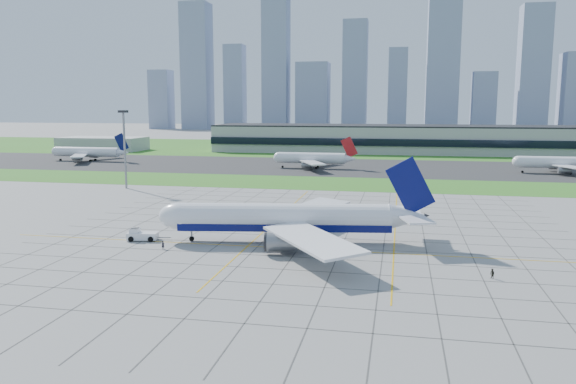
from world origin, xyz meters
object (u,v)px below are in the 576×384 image
(airliner, at_px, (286,219))
(crew_near, at_px, (163,245))
(pushback_tug, at_px, (141,235))
(distant_jet_1, at_px, (313,158))
(light_mast, at_px, (124,139))
(crew_far, at_px, (492,274))
(distant_jet_0, at_px, (88,152))
(distant_jet_2, at_px, (563,163))

(airliner, relative_size, crew_near, 35.00)
(pushback_tug, bearing_deg, distant_jet_1, 75.34)
(light_mast, height_order, pushback_tug, light_mast)
(airliner, relative_size, pushback_tug, 6.20)
(pushback_tug, height_order, crew_far, pushback_tug)
(distant_jet_0, bearing_deg, distant_jet_1, -5.28)
(pushback_tug, relative_size, distant_jet_1, 0.21)
(pushback_tug, relative_size, crew_near, 5.65)
(distant_jet_2, bearing_deg, light_mast, -154.93)
(distant_jet_1, bearing_deg, light_mast, -126.00)
(distant_jet_2, bearing_deg, pushback_tug, -129.93)
(airliner, bearing_deg, distant_jet_1, 87.68)
(crew_near, bearing_deg, distant_jet_2, 1.73)
(pushback_tug, distance_m, distant_jet_2, 180.05)
(pushback_tug, bearing_deg, crew_far, -20.02)
(light_mast, relative_size, distant_jet_2, 0.60)
(light_mast, distance_m, airliner, 92.01)
(pushback_tug, relative_size, distant_jet_0, 0.21)
(crew_near, bearing_deg, crew_far, -58.30)
(pushback_tug, xyz_separation_m, crew_near, (7.31, -5.87, -0.30))
(airliner, xyz_separation_m, pushback_tug, (-29.24, -4.15, -3.66))
(light_mast, distance_m, crew_far, 131.37)
(crew_near, height_order, crew_far, crew_far)
(pushback_tug, bearing_deg, distant_jet_2, 41.24)
(distant_jet_2, bearing_deg, crew_near, -126.95)
(distant_jet_0, relative_size, distant_jet_2, 1.00)
(distant_jet_1, relative_size, distant_jet_2, 1.00)
(airliner, relative_size, distant_jet_1, 1.29)
(light_mast, relative_size, crew_near, 16.23)
(crew_near, height_order, distant_jet_1, distant_jet_1)
(pushback_tug, xyz_separation_m, distant_jet_0, (-99.51, 147.86, 3.40))
(light_mast, bearing_deg, distant_jet_0, 127.31)
(pushback_tug, relative_size, crew_far, 5.47)
(light_mast, height_order, crew_near, light_mast)
(airliner, relative_size, distant_jet_2, 1.29)
(light_mast, bearing_deg, pushback_tug, -60.58)
(light_mast, height_order, distant_jet_0, light_mast)
(light_mast, bearing_deg, airliner, -43.05)
(distant_jet_2, bearing_deg, distant_jet_1, -179.61)
(airliner, xyz_separation_m, crew_near, (-21.93, -10.02, -3.96))
(crew_near, relative_size, distant_jet_0, 0.04)
(light_mast, xyz_separation_m, distant_jet_0, (-62.03, 81.39, -11.70))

